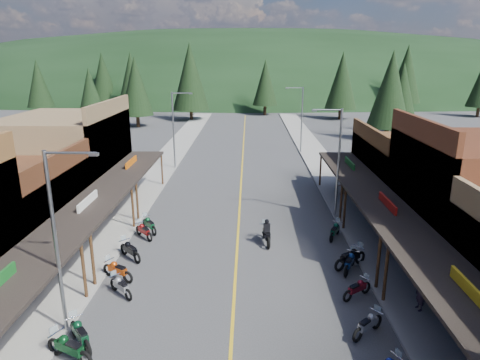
# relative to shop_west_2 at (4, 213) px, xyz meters

# --- Properties ---
(ground) EXTENTS (220.00, 220.00, 0.00)m
(ground) POSITION_rel_shop_west_2_xyz_m (13.75, -1.70, -2.53)
(ground) COLOR #38383A
(ground) RESTS_ON ground
(centerline) EXTENTS (0.15, 90.00, 0.01)m
(centerline) POSITION_rel_shop_west_2_xyz_m (13.75, 18.30, -2.53)
(centerline) COLOR gold
(centerline) RESTS_ON ground
(sidewalk_west) EXTENTS (3.40, 94.00, 0.15)m
(sidewalk_west) POSITION_rel_shop_west_2_xyz_m (5.05, 18.30, -2.46)
(sidewalk_west) COLOR gray
(sidewalk_west) RESTS_ON ground
(sidewalk_east) EXTENTS (3.40, 94.00, 0.15)m
(sidewalk_east) POSITION_rel_shop_west_2_xyz_m (22.45, 18.30, -2.46)
(sidewalk_east) COLOR gray
(sidewalk_east) RESTS_ON ground
(shop_west_2) EXTENTS (10.90, 9.00, 6.20)m
(shop_west_2) POSITION_rel_shop_west_2_xyz_m (0.00, 0.00, 0.00)
(shop_west_2) COLOR #3F2111
(shop_west_2) RESTS_ON ground
(shop_west_3) EXTENTS (10.90, 10.20, 8.20)m
(shop_west_3) POSITION_rel_shop_west_2_xyz_m (-0.03, 9.60, 0.99)
(shop_west_3) COLOR brown
(shop_west_3) RESTS_ON ground
(shop_east_2) EXTENTS (10.90, 9.00, 8.20)m
(shop_east_2) POSITION_rel_shop_west_2_xyz_m (27.54, 0.00, 0.99)
(shop_east_2) COLOR #562B19
(shop_east_2) RESTS_ON ground
(shop_east_3) EXTENTS (10.90, 10.20, 6.20)m
(shop_east_3) POSITION_rel_shop_west_2_xyz_m (27.51, 9.60, -0.00)
(shop_east_3) COLOR #4C2D16
(shop_east_3) RESTS_ON ground
(streetlight_0) EXTENTS (2.16, 0.18, 8.00)m
(streetlight_0) POSITION_rel_shop_west_2_xyz_m (6.80, -7.70, 1.93)
(streetlight_0) COLOR gray
(streetlight_0) RESTS_ON ground
(streetlight_1) EXTENTS (2.16, 0.18, 8.00)m
(streetlight_1) POSITION_rel_shop_west_2_xyz_m (6.80, 20.30, 1.93)
(streetlight_1) COLOR gray
(streetlight_1) RESTS_ON ground
(streetlight_2) EXTENTS (2.16, 0.18, 8.00)m
(streetlight_2) POSITION_rel_shop_west_2_xyz_m (20.71, 6.30, 1.93)
(streetlight_2) COLOR gray
(streetlight_2) RESTS_ON ground
(streetlight_3) EXTENTS (2.16, 0.18, 8.00)m
(streetlight_3) POSITION_rel_shop_west_2_xyz_m (20.71, 28.30, 1.93)
(streetlight_3) COLOR gray
(streetlight_3) RESTS_ON ground
(ridge_hill) EXTENTS (310.00, 140.00, 60.00)m
(ridge_hill) POSITION_rel_shop_west_2_xyz_m (13.75, 133.30, -2.53)
(ridge_hill) COLOR black
(ridge_hill) RESTS_ON ground
(pine_0) EXTENTS (5.04, 5.04, 11.00)m
(pine_0) POSITION_rel_shop_west_2_xyz_m (-26.25, 60.30, 3.95)
(pine_0) COLOR black
(pine_0) RESTS_ON ground
(pine_1) EXTENTS (5.88, 5.88, 12.50)m
(pine_1) POSITION_rel_shop_west_2_xyz_m (-10.25, 68.30, 4.70)
(pine_1) COLOR black
(pine_1) RESTS_ON ground
(pine_2) EXTENTS (6.72, 6.72, 14.00)m
(pine_2) POSITION_rel_shop_west_2_xyz_m (3.75, 56.30, 5.46)
(pine_2) COLOR black
(pine_2) RESTS_ON ground
(pine_3) EXTENTS (5.04, 5.04, 11.00)m
(pine_3) POSITION_rel_shop_west_2_xyz_m (17.75, 64.30, 3.95)
(pine_3) COLOR black
(pine_3) RESTS_ON ground
(pine_4) EXTENTS (5.88, 5.88, 12.50)m
(pine_4) POSITION_rel_shop_west_2_xyz_m (31.75, 58.30, 4.70)
(pine_4) COLOR black
(pine_4) RESTS_ON ground
(pine_5) EXTENTS (6.72, 6.72, 14.00)m
(pine_5) POSITION_rel_shop_west_2_xyz_m (47.75, 70.30, 5.46)
(pine_5) COLOR black
(pine_5) RESTS_ON ground
(pine_7) EXTENTS (5.88, 5.88, 12.50)m
(pine_7) POSITION_rel_shop_west_2_xyz_m (-18.25, 74.30, 4.70)
(pine_7) COLOR black
(pine_7) RESTS_ON ground
(pine_8) EXTENTS (4.48, 4.48, 10.00)m
(pine_8) POSITION_rel_shop_west_2_xyz_m (-8.25, 38.30, 3.44)
(pine_8) COLOR black
(pine_8) RESTS_ON ground
(pine_9) EXTENTS (4.93, 4.93, 10.80)m
(pine_9) POSITION_rel_shop_west_2_xyz_m (37.75, 43.30, 3.85)
(pine_9) COLOR black
(pine_9) RESTS_ON ground
(pine_10) EXTENTS (5.38, 5.38, 11.60)m
(pine_10) POSITION_rel_shop_west_2_xyz_m (-4.25, 48.30, 4.25)
(pine_10) COLOR black
(pine_10) RESTS_ON ground
(pine_11) EXTENTS (5.82, 5.82, 12.40)m
(pine_11) POSITION_rel_shop_west_2_xyz_m (33.75, 36.30, 4.65)
(pine_11) COLOR black
(pine_11) RESTS_ON ground
(bike_west_4) EXTENTS (2.39, 1.69, 1.31)m
(bike_west_4) POSITION_rel_shop_west_2_xyz_m (7.54, -9.53, -1.88)
(bike_west_4) COLOR #0B3A19
(bike_west_4) RESTS_ON ground
(bike_west_5) EXTENTS (1.97, 2.17, 1.26)m
(bike_west_5) POSITION_rel_shop_west_2_xyz_m (7.62, -8.62, -1.90)
(bike_west_5) COLOR #0B3A20
(bike_west_5) RESTS_ON ground
(bike_west_6) EXTENTS (1.83, 1.79, 1.10)m
(bike_west_6) POSITION_rel_shop_west_2_xyz_m (8.14, -4.72, -1.98)
(bike_west_6) COLOR gray
(bike_west_6) RESTS_ON ground
(bike_west_7) EXTENTS (2.16, 1.68, 1.20)m
(bike_west_7) POSITION_rel_shop_west_2_xyz_m (7.52, -3.15, -1.93)
(bike_west_7) COLOR #C1450D
(bike_west_7) RESTS_ON ground
(bike_west_8) EXTENTS (2.02, 2.05, 1.23)m
(bike_west_8) POSITION_rel_shop_west_2_xyz_m (7.55, -0.75, -1.92)
(bike_west_8) COLOR black
(bike_west_8) RESTS_ON ground
(bike_west_9) EXTENTS (1.81, 1.90, 1.13)m
(bike_west_9) POSITION_rel_shop_west_2_xyz_m (7.64, 2.23, -1.97)
(bike_west_9) COLOR maroon
(bike_west_9) RESTS_ON ground
(bike_west_10) EXTENTS (1.78, 2.09, 1.19)m
(bike_west_10) POSITION_rel_shop_west_2_xyz_m (7.77, 3.27, -1.94)
(bike_west_10) COLOR #0E4825
(bike_west_10) RESTS_ON ground
(bike_east_5) EXTENTS (1.92, 1.80, 1.13)m
(bike_east_5) POSITION_rel_shop_west_2_xyz_m (19.51, -7.65, -1.97)
(bike_east_5) COLOR gray
(bike_east_5) RESTS_ON ground
(bike_east_6) EXTENTS (1.89, 1.62, 1.08)m
(bike_east_6) POSITION_rel_shop_west_2_xyz_m (19.78, -4.69, -1.99)
(bike_east_6) COLOR maroon
(bike_east_6) RESTS_ON ground
(bike_east_7) EXTENTS (1.56, 2.18, 1.19)m
(bike_east_7) POSITION_rel_shop_west_2_xyz_m (20.03, -2.00, -1.94)
(bike_east_7) COLOR navy
(bike_east_7) RESTS_ON ground
(bike_east_8) EXTENTS (2.33, 1.94, 1.32)m
(bike_east_8) POSITION_rel_shop_west_2_xyz_m (20.15, -1.54, -1.87)
(bike_east_8) COLOR black
(bike_east_8) RESTS_ON ground
(bike_east_9) EXTENTS (1.51, 2.12, 1.16)m
(bike_east_9) POSITION_rel_shop_west_2_xyz_m (20.07, 2.49, -1.95)
(bike_east_9) COLOR #0E472E
(bike_east_9) RESTS_ON ground
(rider_on_bike) EXTENTS (1.02, 2.34, 1.73)m
(rider_on_bike) POSITION_rel_shop_west_2_xyz_m (15.59, 1.60, -1.84)
(rider_on_bike) COLOR black
(rider_on_bike) RESTS_ON ground
(pedestrian_east_a) EXTENTS (0.48, 0.66, 1.66)m
(pedestrian_east_a) POSITION_rel_shop_west_2_xyz_m (22.36, -5.89, -1.55)
(pedestrian_east_a) COLOR #291F2E
(pedestrian_east_a) RESTS_ON sidewalk_east
(pedestrian_east_b) EXTENTS (0.88, 0.84, 1.59)m
(pedestrian_east_b) POSITION_rel_shop_west_2_xyz_m (22.31, 11.33, -1.59)
(pedestrian_east_b) COLOR brown
(pedestrian_east_b) RESTS_ON sidewalk_east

